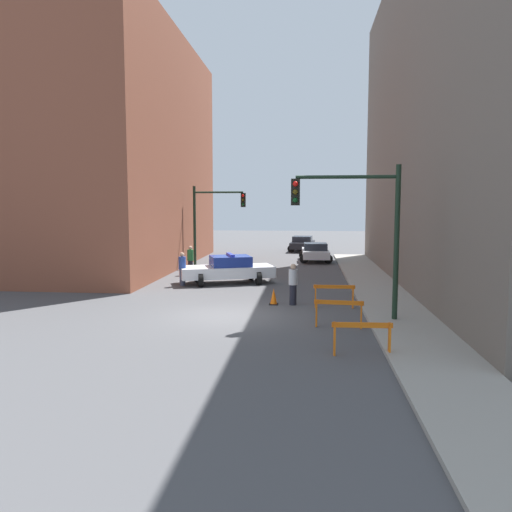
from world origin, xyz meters
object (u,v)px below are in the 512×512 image
object	(u,v)px
traffic_light_near	(362,219)
barrier_mid	(339,309)
parked_car_mid	(303,243)
pedestrian_crossing	(182,268)
barrier_back	(334,292)
traffic_cone	(274,297)
traffic_light_far	(211,214)
barrier_front	(362,333)
police_car	(228,269)
pedestrian_sidewalk	(293,284)
parked_car_near	(315,252)
pedestrian_corner	(190,260)

from	to	relation	value
traffic_light_near	barrier_mid	size ratio (longest dim) A/B	3.25
parked_car_mid	pedestrian_crossing	bearing A→B (deg)	-101.50
barrier_back	traffic_cone	bearing A→B (deg)	170.35
traffic_light_far	parked_car_mid	size ratio (longest dim) A/B	1.17
parked_car_mid	traffic_cone	size ratio (longest dim) A/B	6.77
traffic_light_far	barrier_front	distance (m)	20.48
police_car	pedestrian_sidewalk	distance (m)	6.29
traffic_light_far	barrier_back	world-z (taller)	traffic_light_far
barrier_front	pedestrian_crossing	bearing A→B (deg)	125.09
police_car	barrier_back	world-z (taller)	police_car
traffic_light_far	parked_car_near	xyz separation A→B (m)	(6.79, 3.55, -2.72)
pedestrian_crossing	traffic_cone	bearing A→B (deg)	-93.80
barrier_front	barrier_back	xyz separation A→B (m)	(-0.41, 6.18, 0.00)
parked_car_mid	police_car	bearing A→B (deg)	-96.13
parked_car_mid	traffic_cone	distance (m)	23.51
barrier_front	traffic_light_near	bearing A→B (deg)	85.01
traffic_light_near	parked_car_mid	size ratio (longest dim) A/B	1.17
pedestrian_sidewalk	traffic_cone	world-z (taller)	pedestrian_sidewalk
pedestrian_sidewalk	barrier_mid	world-z (taller)	pedestrian_sidewalk
parked_car_mid	barrier_front	xyz separation A→B (m)	(1.88, -30.08, -0.06)
traffic_cone	barrier_mid	bearing A→B (deg)	-56.42
pedestrian_sidewalk	pedestrian_corner	bearing A→B (deg)	86.62
barrier_back	traffic_cone	xyz separation A→B (m)	(-2.38, 0.40, -0.30)
police_car	parked_car_mid	distance (m)	18.61
barrier_mid	police_car	bearing A→B (deg)	119.94
police_car	barrier_mid	distance (m)	10.15
traffic_light_far	pedestrian_crossing	bearing A→B (deg)	-89.43
parked_car_near	pedestrian_crossing	bearing A→B (deg)	-122.06
pedestrian_corner	barrier_back	distance (m)	11.51
police_car	parked_car_mid	world-z (taller)	police_car
pedestrian_sidewalk	barrier_back	world-z (taller)	pedestrian_sidewalk
traffic_light_far	pedestrian_crossing	distance (m)	8.34
traffic_light_near	police_car	size ratio (longest dim) A/B	1.03
pedestrian_crossing	barrier_back	bearing A→B (deg)	-85.28
pedestrian_corner	barrier_mid	size ratio (longest dim) A/B	1.04
barrier_mid	traffic_cone	world-z (taller)	barrier_mid
pedestrian_corner	parked_car_near	bearing A→B (deg)	92.17
traffic_light_far	traffic_cone	xyz separation A→B (m)	(4.90, -12.19, -3.08)
parked_car_near	barrier_front	world-z (taller)	parked_car_near
barrier_front	barrier_back	world-z (taller)	same
barrier_front	parked_car_near	bearing A→B (deg)	92.29
pedestrian_crossing	traffic_light_far	bearing A→B (deg)	38.11
barrier_back	police_car	bearing A→B (deg)	132.01
traffic_light_near	barrier_back	xyz separation A→B (m)	(-0.75, 2.22, -2.91)
pedestrian_crossing	barrier_mid	bearing A→B (deg)	-99.81
police_car	pedestrian_corner	bearing A→B (deg)	22.95
police_car	pedestrian_corner	size ratio (longest dim) A/B	3.04
parked_car_near	police_car	bearing A→B (deg)	-115.44
police_car	barrier_front	bearing A→B (deg)	-174.39
parked_car_mid	pedestrian_sidewalk	bearing A→B (deg)	-85.26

